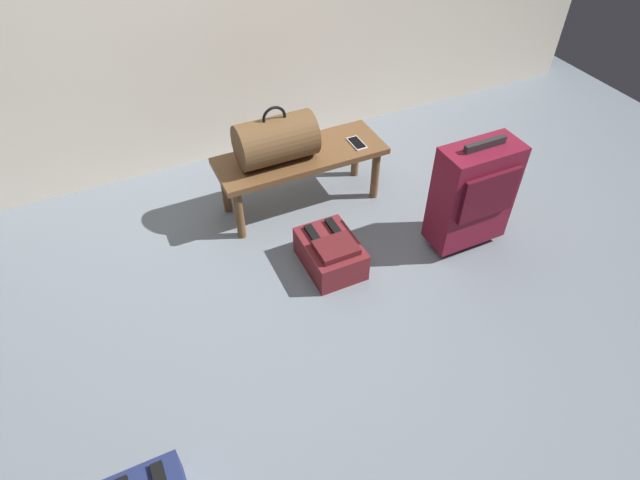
% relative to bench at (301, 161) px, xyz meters
% --- Properties ---
extents(ground_plane, '(6.60, 6.60, 0.00)m').
position_rel_bench_xyz_m(ground_plane, '(-0.33, -0.83, -0.32)').
color(ground_plane, slate).
extents(bench, '(1.00, 0.36, 0.37)m').
position_rel_bench_xyz_m(bench, '(0.00, 0.00, 0.00)').
color(bench, brown).
rests_on(bench, ground).
extents(duffel_bag_brown, '(0.44, 0.26, 0.34)m').
position_rel_bench_xyz_m(duffel_bag_brown, '(-0.15, -0.00, 0.19)').
color(duffel_bag_brown, brown).
rests_on(duffel_bag_brown, bench).
extents(cell_phone, '(0.07, 0.14, 0.01)m').
position_rel_bench_xyz_m(cell_phone, '(0.34, -0.05, 0.06)').
color(cell_phone, silver).
rests_on(cell_phone, bench).
extents(suitcase_upright_burgundy, '(0.43, 0.23, 0.68)m').
position_rel_bench_xyz_m(suitcase_upright_burgundy, '(0.70, -0.71, 0.03)').
color(suitcase_upright_burgundy, maroon).
rests_on(suitcase_upright_burgundy, ground).
extents(backpack_maroon, '(0.28, 0.38, 0.21)m').
position_rel_bench_xyz_m(backpack_maroon, '(-0.07, -0.56, -0.22)').
color(backpack_maroon, maroon).
rests_on(backpack_maroon, ground).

